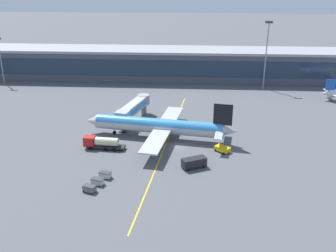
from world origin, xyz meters
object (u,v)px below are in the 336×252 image
pushback_tug (223,149)px  baggage_cart_0 (89,188)px  main_airliner (159,126)px  fuel_tanker (102,143)px  baggage_cart_1 (98,181)px  lavatory_truck (195,162)px  baggage_cart_2 (105,175)px

pushback_tug → baggage_cart_0: 36.31m
main_airliner → baggage_cart_0: main_airliner is taller
baggage_cart_0 → pushback_tug: bearing=36.0°
pushback_tug → baggage_cart_0: (-29.37, -21.35, -0.07)m
fuel_tanker → baggage_cart_1: fuel_tanker is taller
baggage_cart_0 → baggage_cart_1: same height
lavatory_truck → pushback_tug: 11.68m
lavatory_truck → baggage_cart_2: size_ratio=2.07×
baggage_cart_1 → lavatory_truck: bearing=23.5°
baggage_cart_1 → fuel_tanker: bearing=99.8°
pushback_tug → baggage_cart_0: size_ratio=1.46×
main_airliner → baggage_cart_1: 28.51m
main_airliner → baggage_cart_0: (-12.40, -29.01, -2.90)m
baggage_cart_0 → baggage_cart_2: bearing=71.4°
main_airliner → lavatory_truck: bearing=-60.0°
baggage_cart_1 → baggage_cart_2: size_ratio=1.00×
fuel_tanker → baggage_cart_0: 21.39m
main_airliner → baggage_cart_2: main_airliner is taller
main_airliner → baggage_cart_0: 31.68m
fuel_tanker → baggage_cart_0: fuel_tanker is taller
baggage_cart_0 → lavatory_truck: bearing=28.9°
baggage_cart_0 → baggage_cart_1: bearing=71.4°
main_airliner → fuel_tanker: size_ratio=3.93×
fuel_tanker → pushback_tug: size_ratio=2.50×
baggage_cart_0 → baggage_cart_1: size_ratio=1.00×
lavatory_truck → baggage_cart_1: lavatory_truck is taller
main_airliner → fuel_tanker: 16.56m
baggage_cart_0 → baggage_cart_2: same height
main_airliner → pushback_tug: bearing=-24.3°
fuel_tanker → main_airliner: bearing=28.1°
baggage_cart_0 → baggage_cart_2: (2.04, 6.06, 0.00)m
pushback_tug → fuel_tanker: bearing=-179.8°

